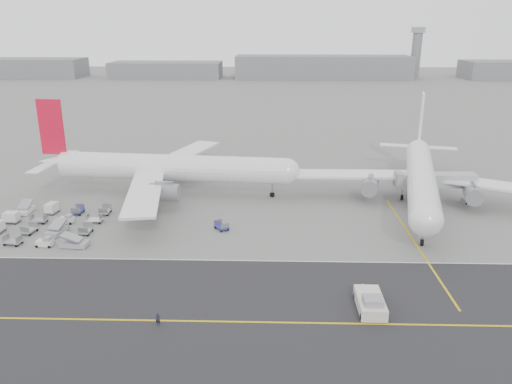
{
  "coord_description": "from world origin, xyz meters",
  "views": [
    {
      "loc": [
        6.96,
        -67.76,
        32.64
      ],
      "look_at": [
        4.71,
        12.0,
        5.81
      ],
      "focal_mm": 35.0,
      "sensor_mm": 36.0,
      "label": 1
    }
  ],
  "objects_px": {
    "airliner_b": "(421,176)",
    "jet_bridge": "(437,182)",
    "airliner_a": "(166,167)",
    "pushback_tug": "(370,303)",
    "ground_crew_a": "(158,319)",
    "control_tower": "(416,52)"
  },
  "relations": [
    {
      "from": "airliner_b",
      "to": "jet_bridge",
      "type": "relative_size",
      "value": 3.23
    },
    {
      "from": "airliner_a",
      "to": "airliner_b",
      "type": "relative_size",
      "value": 1.05
    },
    {
      "from": "pushback_tug",
      "to": "airliner_a",
      "type": "bearing_deg",
      "value": 128.02
    },
    {
      "from": "airliner_a",
      "to": "jet_bridge",
      "type": "distance_m",
      "value": 53.0
    },
    {
      "from": "ground_crew_a",
      "to": "pushback_tug",
      "type": "bearing_deg",
      "value": 5.95
    },
    {
      "from": "control_tower",
      "to": "ground_crew_a",
      "type": "distance_m",
      "value": 303.34
    },
    {
      "from": "airliner_b",
      "to": "ground_crew_a",
      "type": "distance_m",
      "value": 59.98
    },
    {
      "from": "airliner_b",
      "to": "pushback_tug",
      "type": "bearing_deg",
      "value": -98.97
    },
    {
      "from": "jet_bridge",
      "to": "control_tower",
      "type": "bearing_deg",
      "value": 74.94
    },
    {
      "from": "pushback_tug",
      "to": "ground_crew_a",
      "type": "bearing_deg",
      "value": -170.36
    },
    {
      "from": "pushback_tug",
      "to": "jet_bridge",
      "type": "xyz_separation_m",
      "value": [
        19.65,
        38.8,
        3.22
      ]
    },
    {
      "from": "control_tower",
      "to": "jet_bridge",
      "type": "height_order",
      "value": "control_tower"
    },
    {
      "from": "airliner_a",
      "to": "ground_crew_a",
      "type": "xyz_separation_m",
      "value": [
        8.34,
        -47.16,
        -4.6
      ]
    },
    {
      "from": "airliner_a",
      "to": "pushback_tug",
      "type": "distance_m",
      "value": 54.61
    },
    {
      "from": "airliner_b",
      "to": "pushback_tug",
      "type": "distance_m",
      "value": 42.73
    },
    {
      "from": "jet_bridge",
      "to": "ground_crew_a",
      "type": "distance_m",
      "value": 61.81
    },
    {
      "from": "control_tower",
      "to": "jet_bridge",
      "type": "bearing_deg",
      "value": -104.22
    },
    {
      "from": "control_tower",
      "to": "pushback_tug",
      "type": "height_order",
      "value": "control_tower"
    },
    {
      "from": "control_tower",
      "to": "ground_crew_a",
      "type": "xyz_separation_m",
      "value": [
        -105.59,
        -283.95,
        -15.47
      ]
    },
    {
      "from": "airliner_a",
      "to": "ground_crew_a",
      "type": "height_order",
      "value": "airliner_a"
    },
    {
      "from": "control_tower",
      "to": "airliner_b",
      "type": "relative_size",
      "value": 0.61
    },
    {
      "from": "pushback_tug",
      "to": "ground_crew_a",
      "type": "height_order",
      "value": "pushback_tug"
    }
  ]
}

